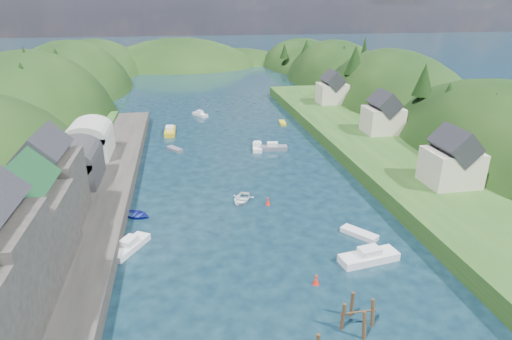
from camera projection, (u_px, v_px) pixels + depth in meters
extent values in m
plane|color=black|center=(237.00, 148.00, 83.57)|extent=(600.00, 600.00, 0.00)
ellipsoid|color=black|center=(38.00, 162.00, 102.54)|extent=(44.00, 75.56, 52.00)
ellipsoid|color=black|center=(76.00, 115.00, 141.69)|extent=(44.00, 75.56, 48.19)
ellipsoid|color=black|center=(96.00, 87.00, 179.58)|extent=(44.00, 75.56, 39.00)
ellipsoid|color=black|center=(497.00, 207.00, 77.20)|extent=(36.00, 75.56, 44.49)
ellipsoid|color=black|center=(388.00, 140.00, 116.81)|extent=(36.00, 75.56, 48.00)
ellipsoid|color=black|center=(335.00, 103.00, 155.98)|extent=(36.00, 75.56, 44.49)
ellipsoid|color=black|center=(303.00, 80.00, 193.91)|extent=(36.00, 75.56, 36.00)
ellipsoid|color=black|center=(181.00, 88.00, 195.55)|extent=(80.00, 60.00, 44.00)
ellipsoid|color=black|center=(238.00, 86.00, 209.97)|extent=(70.00, 56.00, 36.00)
cone|color=black|center=(23.00, 78.00, 83.99)|extent=(4.73, 4.73, 6.08)
cone|color=black|center=(26.00, 66.00, 92.72)|extent=(4.34, 4.34, 8.37)
cone|color=black|center=(64.00, 79.00, 106.63)|extent=(5.28, 5.28, 5.59)
cone|color=black|center=(57.00, 61.00, 111.77)|extent=(4.77, 4.77, 6.69)
cone|color=black|center=(84.00, 70.00, 122.18)|extent=(4.07, 4.07, 4.86)
cone|color=black|center=(84.00, 59.00, 136.34)|extent=(4.56, 4.56, 7.78)
cone|color=black|center=(76.00, 61.00, 142.92)|extent=(4.75, 4.75, 5.79)
cone|color=black|center=(93.00, 55.00, 151.78)|extent=(4.27, 4.27, 7.32)
cone|color=black|center=(493.00, 110.00, 68.59)|extent=(5.03, 5.03, 5.50)
cone|color=black|center=(448.00, 100.00, 78.63)|extent=(5.29, 5.29, 6.49)
cone|color=black|center=(424.00, 79.00, 83.01)|extent=(4.07, 4.07, 6.33)
cone|color=black|center=(411.00, 88.00, 97.77)|extent=(3.40, 3.40, 6.32)
cone|color=black|center=(387.00, 69.00, 107.34)|extent=(4.94, 4.94, 8.02)
cone|color=black|center=(355.00, 60.00, 110.57)|extent=(5.25, 5.25, 7.40)
cone|color=black|center=(364.00, 53.00, 123.97)|extent=(3.36, 3.36, 8.97)
cone|color=black|center=(344.00, 56.00, 137.23)|extent=(4.57, 4.57, 6.68)
cone|color=black|center=(329.00, 56.00, 151.16)|extent=(3.59, 3.59, 5.99)
cone|color=black|center=(306.00, 47.00, 157.97)|extent=(4.14, 4.14, 5.30)
cone|color=black|center=(284.00, 51.00, 169.49)|extent=(3.83, 3.83, 5.69)
cube|color=#2D2B28|center=(73.00, 229.00, 51.84)|extent=(12.00, 110.00, 2.00)
cube|color=#234719|center=(10.00, 233.00, 50.62)|extent=(12.00, 110.00, 2.50)
cube|color=#2D2B28|center=(27.00, 231.00, 42.54)|extent=(8.00, 9.00, 7.00)
cube|color=#1E592D|center=(18.00, 190.00, 40.90)|extent=(5.88, 9.36, 5.88)
cube|color=#2D2B28|center=(50.00, 190.00, 50.60)|extent=(7.00, 8.00, 8.00)
cube|color=black|center=(43.00, 151.00, 48.82)|extent=(5.15, 8.32, 5.15)
cube|color=#2D2D30|center=(75.00, 169.00, 62.33)|extent=(7.00, 9.00, 4.00)
cylinder|color=#2D2D30|center=(73.00, 156.00, 61.59)|extent=(7.00, 9.00, 7.00)
cube|color=#B2B2A8|center=(90.00, 144.00, 73.32)|extent=(7.00, 9.00, 4.00)
cylinder|color=#B2B2A8|center=(88.00, 133.00, 72.59)|extent=(7.00, 9.00, 7.00)
cube|color=#234719|center=(379.00, 152.00, 78.00)|extent=(16.00, 120.00, 2.40)
cube|color=beige|center=(451.00, 167.00, 60.47)|extent=(7.00, 6.00, 5.00)
cube|color=black|center=(455.00, 145.00, 59.25)|extent=(5.15, 6.24, 5.15)
cube|color=beige|center=(383.00, 120.00, 84.62)|extent=(7.00, 6.00, 5.00)
cube|color=black|center=(384.00, 103.00, 83.39)|extent=(5.15, 6.24, 5.15)
cube|color=beige|center=(332.00, 93.00, 109.19)|extent=(7.00, 6.00, 5.00)
cube|color=black|center=(333.00, 80.00, 107.96)|extent=(5.15, 6.24, 5.15)
cylinder|color=#382314|center=(373.00, 315.00, 37.54)|extent=(0.32, 0.32, 3.33)
cylinder|color=#382314|center=(352.00, 307.00, 38.58)|extent=(0.32, 0.32, 3.33)
cylinder|color=#382314|center=(343.00, 319.00, 37.09)|extent=(0.32, 0.32, 3.33)
cylinder|color=#382314|center=(364.00, 328.00, 36.05)|extent=(0.32, 0.32, 3.33)
cylinder|color=#382314|center=(358.00, 312.00, 37.10)|extent=(3.32, 0.16, 0.16)
cone|color=red|center=(316.00, 280.00, 43.26)|extent=(0.70, 0.70, 0.90)
sphere|color=red|center=(316.00, 276.00, 43.08)|extent=(0.30, 0.30, 0.30)
cone|color=red|center=(268.00, 202.00, 60.25)|extent=(0.70, 0.70, 0.90)
sphere|color=red|center=(268.00, 199.00, 60.07)|extent=(0.30, 0.30, 0.30)
imported|color=navy|center=(136.00, 215.00, 56.99)|extent=(5.19, 4.80, 0.88)
cube|color=silver|center=(359.00, 234.00, 52.31)|extent=(3.97, 4.54, 0.64)
cube|color=silver|center=(369.00, 258.00, 47.16)|extent=(6.94, 3.22, 0.93)
cube|color=silver|center=(369.00, 251.00, 46.84)|extent=(2.55, 1.89, 0.70)
cube|color=silver|center=(130.00, 247.00, 49.35)|extent=(4.60, 5.86, 0.80)
cube|color=silver|center=(129.00, 241.00, 49.06)|extent=(2.17, 2.40, 0.70)
cube|color=gold|center=(170.00, 132.00, 92.93)|extent=(2.43, 6.75, 0.94)
cube|color=silver|center=(170.00, 128.00, 92.62)|extent=(1.62, 2.39, 0.70)
cube|color=silver|center=(257.00, 147.00, 83.15)|extent=(2.52, 5.40, 0.73)
cube|color=silver|center=(257.00, 144.00, 82.87)|extent=(1.48, 1.99, 0.70)
cube|color=gold|center=(283.00, 123.00, 100.30)|extent=(1.66, 3.99, 0.54)
imported|color=white|center=(241.00, 199.00, 61.38)|extent=(4.66, 5.37, 0.93)
cube|color=slate|center=(273.00, 148.00, 82.67)|extent=(5.84, 2.53, 0.79)
cube|color=silver|center=(273.00, 144.00, 82.39)|extent=(2.12, 1.53, 0.70)
cube|color=#565962|center=(175.00, 149.00, 82.40)|extent=(3.28, 4.01, 0.55)
cube|color=silver|center=(200.00, 115.00, 107.24)|extent=(3.87, 4.98, 0.68)
cube|color=silver|center=(200.00, 112.00, 106.98)|extent=(1.84, 2.03, 0.70)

